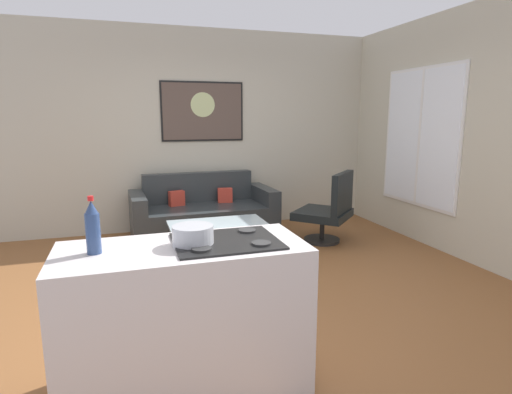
{
  "coord_description": "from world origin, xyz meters",
  "views": [
    {
      "loc": [
        -1.01,
        -3.56,
        1.61
      ],
      "look_at": [
        0.4,
        0.9,
        0.7
      ],
      "focal_mm": 29.39,
      "sensor_mm": 36.0,
      "label": 1
    }
  ],
  "objects": [
    {
      "name": "wall_painting",
      "position": [
        0.09,
        2.38,
        1.67
      ],
      "size": [
        1.16,
        0.03,
        0.82
      ],
      "color": "black"
    },
    {
      "name": "soda_bottle",
      "position": [
        -1.19,
        -1.26,
        1.03
      ],
      "size": [
        0.08,
        0.08,
        0.31
      ],
      "color": "navy",
      "rests_on": "kitchen_counter"
    },
    {
      "name": "coffee_table",
      "position": [
        -0.05,
        0.89,
        0.4
      ],
      "size": [
        1.07,
        0.58,
        0.43
      ],
      "color": "silver",
      "rests_on": "ground"
    },
    {
      "name": "armchair",
      "position": [
        1.45,
        1.12,
        0.43
      ],
      "size": [
        0.92,
        0.92,
        0.92
      ],
      "color": "black",
      "rests_on": "ground"
    },
    {
      "name": "back_wall",
      "position": [
        0.0,
        2.42,
        1.4
      ],
      "size": [
        6.4,
        0.05,
        2.8
      ],
      "primitive_type": "cube",
      "color": "#BCB7A3",
      "rests_on": "ground"
    },
    {
      "name": "window",
      "position": [
        2.59,
        0.9,
        1.34
      ],
      "size": [
        0.03,
        1.4,
        1.74
      ],
      "color": "silver"
    },
    {
      "name": "right_wall",
      "position": [
        2.62,
        0.3,
        1.4
      ],
      "size": [
        0.05,
        6.4,
        2.8
      ],
      "primitive_type": "cube",
      "color": "#BEB8A1",
      "rests_on": "ground"
    },
    {
      "name": "mixing_bowl",
      "position": [
        -0.66,
        -1.28,
        0.94
      ],
      "size": [
        0.23,
        0.23,
        0.12
      ],
      "color": "silver",
      "rests_on": "kitchen_counter"
    },
    {
      "name": "couch",
      "position": [
        -0.02,
        1.91,
        0.29
      ],
      "size": [
        1.92,
        0.93,
        0.83
      ],
      "color": "#2B3031",
      "rests_on": "ground"
    },
    {
      "name": "ground",
      "position": [
        0.0,
        0.0,
        -0.02
      ],
      "size": [
        6.4,
        6.4,
        0.04
      ],
      "primitive_type": "cube",
      "color": "brown"
    },
    {
      "name": "kitchen_counter",
      "position": [
        -0.72,
        -1.27,
        0.45
      ],
      "size": [
        1.4,
        0.62,
        0.91
      ],
      "color": "silver",
      "rests_on": "ground"
    }
  ]
}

